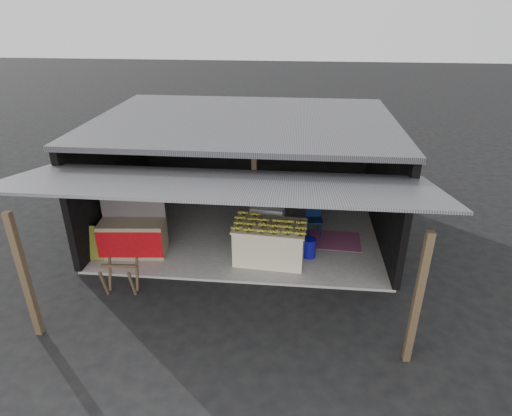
# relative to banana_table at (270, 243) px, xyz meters

# --- Properties ---
(ground) EXTENTS (80.00, 80.00, 0.00)m
(ground) POSITION_rel_banana_table_xyz_m (-0.76, -0.94, -0.52)
(ground) COLOR black
(ground) RESTS_ON ground
(concrete_slab) EXTENTS (7.00, 5.00, 0.06)m
(concrete_slab) POSITION_rel_banana_table_xyz_m (-0.76, 1.56, -0.49)
(concrete_slab) COLOR gray
(concrete_slab) RESTS_ON ground
(shophouse) EXTENTS (7.40, 7.29, 3.02)m
(shophouse) POSITION_rel_banana_table_xyz_m (-0.76, 1.87, 1.58)
(shophouse) COLOR black
(shophouse) RESTS_ON ground
(banana_table) EXTENTS (1.71, 1.13, 0.91)m
(banana_table) POSITION_rel_banana_table_xyz_m (0.00, 0.00, 0.00)
(banana_table) COLOR white
(banana_table) RESTS_ON concrete_slab
(banana_pile) EXTENTS (1.58, 1.02, 0.18)m
(banana_pile) POSITION_rel_banana_table_xyz_m (0.00, -0.00, 0.54)
(banana_pile) COLOR gold
(banana_pile) RESTS_ON banana_table
(white_crate) EXTENTS (0.86, 0.63, 0.91)m
(white_crate) POSITION_rel_banana_table_xyz_m (-0.13, 1.02, -0.00)
(white_crate) COLOR white
(white_crate) RESTS_ON concrete_slab
(neighbor_stall) EXTENTS (1.57, 0.82, 1.56)m
(neighbor_stall) POSITION_rel_banana_table_xyz_m (-3.24, -0.04, 0.02)
(neighbor_stall) COLOR #998466
(neighbor_stall) RESTS_ON concrete_slab
(green_signboard) EXTENTS (0.55, 0.26, 0.80)m
(green_signboard) POSITION_rel_banana_table_xyz_m (-4.13, -0.35, -0.05)
(green_signboard) COLOR black
(green_signboard) RESTS_ON concrete_slab
(sawhorse) EXTENTS (0.73, 0.66, 0.70)m
(sawhorse) POSITION_rel_banana_table_xyz_m (-2.99, -1.52, -0.07)
(sawhorse) COLOR #4C3A26
(sawhorse) RESTS_ON ground
(water_barrel) EXTENTS (0.31, 0.31, 0.45)m
(water_barrel) POSITION_rel_banana_table_xyz_m (0.92, 0.22, -0.23)
(water_barrel) COLOR #0C0D8B
(water_barrel) RESTS_ON concrete_slab
(plastic_chair) EXTENTS (0.45, 0.45, 0.85)m
(plastic_chair) POSITION_rel_banana_table_xyz_m (1.05, 1.40, 0.04)
(plastic_chair) COLOR #0B193E
(plastic_chair) RESTS_ON concrete_slab
(magenta_rug) EXTENTS (1.56, 1.09, 0.01)m
(magenta_rug) POSITION_rel_banana_table_xyz_m (1.48, 1.05, -0.45)
(magenta_rug) COLOR #7D1B5F
(magenta_rug) RESTS_ON concrete_slab
(picture_frames) EXTENTS (1.62, 0.04, 0.46)m
(picture_frames) POSITION_rel_banana_table_xyz_m (-0.92, 3.95, 1.41)
(picture_frames) COLOR black
(picture_frames) RESTS_ON shophouse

